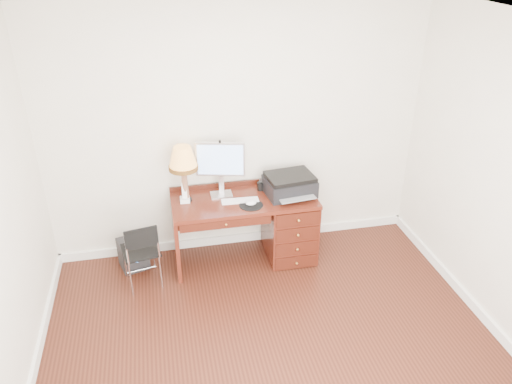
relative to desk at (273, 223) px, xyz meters
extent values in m
plane|color=black|center=(-0.32, -1.40, -0.41)|extent=(4.00, 4.00, 0.00)
plane|color=white|center=(-0.32, 0.35, 0.94)|extent=(4.00, 0.00, 4.00)
plane|color=white|center=(-0.32, -1.40, 2.29)|extent=(4.00, 4.00, 0.00)
cube|color=white|center=(-0.32, 0.33, -0.36)|extent=(4.00, 0.03, 0.10)
cube|color=white|center=(-2.31, -1.40, -0.36)|extent=(0.03, 3.50, 0.10)
cube|color=white|center=(1.66, -1.40, -0.36)|extent=(0.03, 3.50, 0.10)
cube|color=#531C11|center=(-0.32, -0.01, 0.32)|extent=(1.50, 0.65, 0.04)
cube|color=#531C11|center=(0.18, -0.01, -0.06)|extent=(0.50, 0.61, 0.71)
cube|color=#531C11|center=(-1.05, -0.01, -0.06)|extent=(0.04, 0.61, 0.71)
cube|color=#41160D|center=(-0.56, 0.29, 0.05)|extent=(0.96, 0.03, 0.39)
cube|color=#41160D|center=(-0.56, -0.31, 0.25)|extent=(0.91, 0.03, 0.09)
sphere|color=#BF8C3F|center=(0.18, -0.34, -0.06)|extent=(0.03, 0.03, 0.03)
cube|color=silver|center=(-0.54, 0.12, 0.34)|extent=(0.26, 0.21, 0.02)
cube|color=silver|center=(-0.54, 0.17, 0.44)|extent=(0.06, 0.04, 0.18)
cube|color=silver|center=(-0.54, 0.15, 0.74)|extent=(0.50, 0.16, 0.37)
cube|color=#4C8CF2|center=(-0.54, 0.13, 0.74)|extent=(0.46, 0.11, 0.33)
cube|color=white|center=(-0.37, -0.05, 0.34)|extent=(0.39, 0.13, 0.01)
cylinder|color=black|center=(-0.28, -0.16, 0.34)|extent=(0.24, 0.24, 0.01)
ellipsoid|color=white|center=(-0.28, -0.16, 0.36)|extent=(0.11, 0.07, 0.04)
cube|color=black|center=(0.17, 0.00, 0.43)|extent=(0.54, 0.44, 0.18)
cube|color=black|center=(0.17, 0.00, 0.54)|extent=(0.51, 0.42, 0.04)
cylinder|color=black|center=(-0.92, 0.07, 0.35)|extent=(0.12, 0.12, 0.02)
cone|color=#8D5842|center=(-0.92, 0.07, 0.54)|extent=(0.08, 0.08, 0.36)
cone|color=#EDA34B|center=(-0.92, 0.07, 0.83)|extent=(0.29, 0.29, 0.22)
cylinder|color=#593814|center=(-0.92, 0.07, 0.72)|extent=(0.29, 0.29, 0.04)
cube|color=white|center=(-0.93, 0.06, 0.36)|extent=(0.10, 0.10, 0.04)
cube|color=white|center=(-0.93, 0.06, 0.46)|extent=(0.05, 0.07, 0.17)
cylinder|color=black|center=(-0.11, 0.15, 0.38)|extent=(0.07, 0.07, 0.09)
cube|color=black|center=(-1.41, -0.21, -0.02)|extent=(0.41, 0.41, 0.02)
cube|color=black|center=(-1.41, -0.38, 0.23)|extent=(0.31, 0.08, 0.21)
cylinder|color=silver|center=(-1.56, -0.06, -0.22)|extent=(0.02, 0.02, 0.39)
cylinder|color=silver|center=(-1.26, -0.06, -0.22)|extent=(0.02, 0.02, 0.39)
cylinder|color=silver|center=(-1.56, -0.36, -0.22)|extent=(0.02, 0.02, 0.39)
cylinder|color=silver|center=(-1.26, -0.36, -0.22)|extent=(0.02, 0.02, 0.39)
cylinder|color=silver|center=(-1.56, -0.38, 0.16)|extent=(0.02, 0.02, 0.35)
cylinder|color=silver|center=(-1.26, -0.38, 0.16)|extent=(0.02, 0.02, 0.35)
cube|color=black|center=(-1.52, 0.10, -0.25)|extent=(0.34, 0.34, 0.32)
camera|label=1|loc=(-1.13, -4.47, 2.84)|focal=35.00mm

